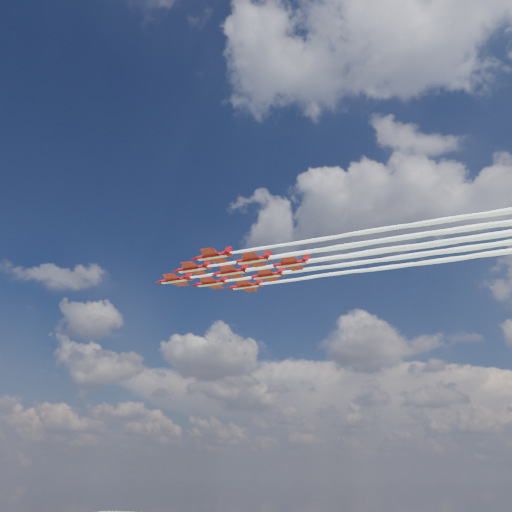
# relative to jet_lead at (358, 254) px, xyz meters

# --- Properties ---
(jet_lead) EXTENTS (120.90, 16.23, 3.06)m
(jet_lead) POSITION_rel_jet_lead_xyz_m (0.00, 0.00, 0.00)
(jet_lead) COLOR #A60911
(jet_row2_port) EXTENTS (120.90, 16.23, 3.06)m
(jet_row2_port) POSITION_rel_jet_lead_xyz_m (9.85, -5.43, 0.00)
(jet_row2_port) COLOR #A60911
(jet_row2_starb) EXTENTS (120.90, 16.23, 3.06)m
(jet_row2_starb) POSITION_rel_jet_lead_xyz_m (8.77, 7.05, 0.00)
(jet_row2_starb) COLOR #A60911
(jet_row3_port) EXTENTS (120.90, 16.23, 3.06)m
(jet_row3_port) POSITION_rel_jet_lead_xyz_m (19.70, -10.85, 0.00)
(jet_row3_port) COLOR #A60911
(jet_row3_centre) EXTENTS (120.90, 16.23, 3.06)m
(jet_row3_centre) POSITION_rel_jet_lead_xyz_m (18.62, 1.62, 0.00)
(jet_row3_centre) COLOR #A60911
(jet_row3_starb) EXTENTS (120.90, 16.23, 3.06)m
(jet_row3_starb) POSITION_rel_jet_lead_xyz_m (17.53, 14.09, 0.00)
(jet_row3_starb) COLOR #A60911
(jet_row4_port) EXTENTS (120.90, 16.23, 3.06)m
(jet_row4_port) POSITION_rel_jet_lead_xyz_m (28.47, -3.81, 0.00)
(jet_row4_port) COLOR #A60911
(jet_row4_starb) EXTENTS (120.90, 16.23, 3.06)m
(jet_row4_starb) POSITION_rel_jet_lead_xyz_m (27.39, 8.67, 0.00)
(jet_row4_starb) COLOR #A60911
(jet_tail) EXTENTS (120.90, 16.23, 3.06)m
(jet_tail) POSITION_rel_jet_lead_xyz_m (37.24, 3.24, 0.00)
(jet_tail) COLOR #A60911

